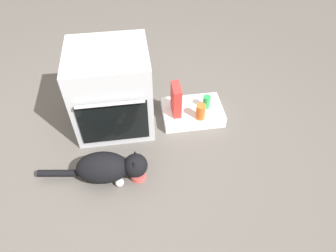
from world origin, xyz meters
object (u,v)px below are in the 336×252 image
object	(u,v)px
cereal_box	(176,100)
oven	(112,90)
sauce_jar	(201,112)
pantry_cabinet	(192,112)
food_bowl	(138,175)
soda_can	(207,102)
cat	(109,167)

from	to	relation	value
cereal_box	oven	bearing A→B (deg)	172.96
sauce_jar	cereal_box	world-z (taller)	cereal_box
oven	pantry_cabinet	world-z (taller)	oven
food_bowl	soda_can	distance (m)	0.89
pantry_cabinet	cat	distance (m)	0.94
cat	cereal_box	distance (m)	0.81
sauce_jar	cereal_box	xyz separation A→B (m)	(-0.19, 0.10, 0.07)
pantry_cabinet	sauce_jar	bearing A→B (deg)	-73.35
oven	cereal_box	world-z (taller)	oven
soda_can	sauce_jar	bearing A→B (deg)	-122.90
oven	cereal_box	xyz separation A→B (m)	(0.53, -0.06, -0.11)
food_bowl	cereal_box	bearing A→B (deg)	55.98
pantry_cabinet	sauce_jar	distance (m)	0.18
cat	food_bowl	bearing A→B (deg)	-0.00
sauce_jar	cereal_box	size ratio (longest dim) A/B	0.50
food_bowl	sauce_jar	xyz separation A→B (m)	(0.58, 0.46, 0.14)
sauce_jar	cat	bearing A→B (deg)	-150.84
oven	food_bowl	bearing A→B (deg)	-77.17
oven	sauce_jar	size ratio (longest dim) A/B	5.15
pantry_cabinet	cat	xyz separation A→B (m)	(-0.74, -0.57, 0.08)
oven	cat	world-z (taller)	oven
oven	pantry_cabinet	distance (m)	0.75
pantry_cabinet	soda_can	bearing A→B (deg)	-1.54
food_bowl	cat	xyz separation A→B (m)	(-0.21, 0.02, 0.10)
pantry_cabinet	cereal_box	size ratio (longest dim) A/B	1.91
pantry_cabinet	soda_can	size ratio (longest dim) A/B	4.45
oven	cat	distance (m)	0.65
oven	sauce_jar	distance (m)	0.76
soda_can	cereal_box	bearing A→B (deg)	-175.57
soda_can	food_bowl	bearing A→B (deg)	-138.28
cat	soda_can	distance (m)	1.03
oven	pantry_cabinet	size ratio (longest dim) A/B	1.35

